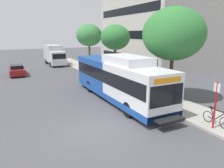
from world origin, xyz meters
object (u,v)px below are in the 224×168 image
(transit_bus, at_px, (118,79))
(street_tree_near_stop, at_px, (174,34))
(bicycle_parked, at_px, (216,118))
(street_tree_mid_block, at_px, (115,38))
(parked_car_far_lane, at_px, (17,70))
(box_truck_background, at_px, (54,54))
(bus_stop_sign_pole, at_px, (216,102))
(street_tree_far_block, at_px, (89,35))

(transit_bus, distance_m, street_tree_near_stop, 5.42)
(bicycle_parked, bearing_deg, transit_bus, 109.12)
(street_tree_near_stop, xyz_separation_m, street_tree_mid_block, (0.21, 9.77, -0.42))
(parked_car_far_lane, distance_m, box_truck_background, 9.63)
(parked_car_far_lane, xyz_separation_m, box_truck_background, (6.32, 7.18, 1.08))
(bus_stop_sign_pole, height_order, street_tree_near_stop, street_tree_near_stop)
(bicycle_parked, bearing_deg, parked_car_far_lane, 112.16)
(transit_bus, bearing_deg, bus_stop_sign_pole, -74.63)
(bicycle_parked, relative_size, street_tree_near_stop, 0.25)
(street_tree_near_stop, bearing_deg, street_tree_mid_block, 88.79)
(bus_stop_sign_pole, xyz_separation_m, street_tree_near_stop, (1.70, 5.37, 3.51))
(bus_stop_sign_pole, bearing_deg, parked_car_far_lane, 110.98)
(transit_bus, bearing_deg, street_tree_near_stop, -27.40)
(street_tree_near_stop, xyz_separation_m, parked_car_far_lane, (-10.23, 16.89, -4.50))
(bus_stop_sign_pole, xyz_separation_m, box_truck_background, (-2.21, 29.44, 0.09))
(street_tree_far_block, bearing_deg, street_tree_mid_block, -90.71)
(transit_bus, bearing_deg, box_truck_background, 90.54)
(transit_bus, xyz_separation_m, bus_stop_sign_pole, (2.00, -7.29, -0.05))
(street_tree_far_block, bearing_deg, bus_stop_sign_pole, -94.82)
(bicycle_parked, xyz_separation_m, box_truck_background, (-2.67, 29.26, 1.18))
(bicycle_parked, height_order, box_truck_background, box_truck_background)
(parked_car_far_lane, relative_size, box_truck_background, 0.64)
(box_truck_background, bearing_deg, parked_car_far_lane, -131.35)
(bus_stop_sign_pole, relative_size, street_tree_near_stop, 0.37)
(transit_bus, height_order, bicycle_parked, transit_bus)
(street_tree_far_block, distance_m, parked_car_far_lane, 11.48)
(street_tree_mid_block, bearing_deg, bus_stop_sign_pole, -97.16)
(bicycle_parked, height_order, street_tree_mid_block, street_tree_mid_block)
(street_tree_far_block, relative_size, box_truck_background, 0.92)
(transit_bus, relative_size, parked_car_far_lane, 2.72)
(bus_stop_sign_pole, height_order, box_truck_background, box_truck_background)
(bicycle_parked, xyz_separation_m, street_tree_far_block, (1.55, 23.67, 4.37))
(bus_stop_sign_pole, bearing_deg, bicycle_parked, 20.73)
(bicycle_parked, distance_m, street_tree_far_block, 24.11)
(street_tree_mid_block, xyz_separation_m, box_truck_background, (-4.11, 14.30, -3.00))
(bicycle_parked, height_order, street_tree_near_stop, street_tree_near_stop)
(street_tree_near_stop, bearing_deg, bicycle_parked, -103.38)
(bicycle_parked, bearing_deg, street_tree_far_block, 86.25)
(street_tree_near_stop, distance_m, street_tree_mid_block, 9.78)
(street_tree_near_stop, bearing_deg, transit_bus, 152.60)
(street_tree_near_stop, xyz_separation_m, street_tree_far_block, (0.31, 18.47, -0.23))
(transit_bus, relative_size, street_tree_mid_block, 2.02)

